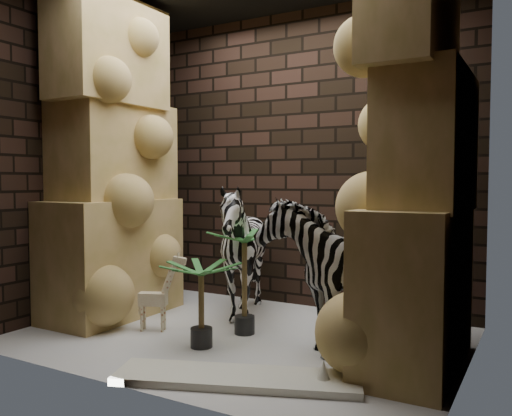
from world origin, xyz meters
The scene contains 13 objects.
floor centered at (0.00, 0.00, 0.00)m, with size 3.50×3.50×0.00m, color silver.
wall_back centered at (0.00, 1.25, 1.50)m, with size 3.50×3.50×0.00m, color black.
wall_front centered at (0.00, -1.25, 1.50)m, with size 3.50×3.50×0.00m, color black.
wall_left centered at (-1.75, 0.00, 1.50)m, with size 3.00×3.00×0.00m, color black.
wall_right centered at (1.75, 0.00, 1.50)m, with size 3.00×3.00×0.00m, color black.
rock_pillar_left centered at (-1.40, 0.00, 1.50)m, with size 0.68×1.30×3.00m, color tan, non-canonical shape.
rock_pillar_right centered at (1.42, 0.00, 1.50)m, with size 0.58×1.25×3.00m, color tan, non-canonical shape.
zebra_right centered at (0.73, 0.30, 0.69)m, with size 0.63×1.17×1.38m, color white.
zebra_left centered at (-0.23, 0.45, 0.56)m, with size 1.00×1.24×1.12m, color white.
giraffe_toy centered at (-0.72, -0.21, 0.35)m, with size 0.36×0.12×0.69m, color beige, non-canonical shape.
palm_front centered at (0.00, 0.10, 0.44)m, with size 0.36×0.36×0.88m, color #276D38, non-canonical shape.
palm_back centered at (-0.10, -0.37, 0.33)m, with size 0.36×0.36×0.67m, color #276D38, non-canonical shape.
surfboard centered at (0.50, -0.83, 0.03)m, with size 1.57×0.38×0.05m, color white.
Camera 1 is at (2.20, -3.60, 1.28)m, focal length 36.40 mm.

